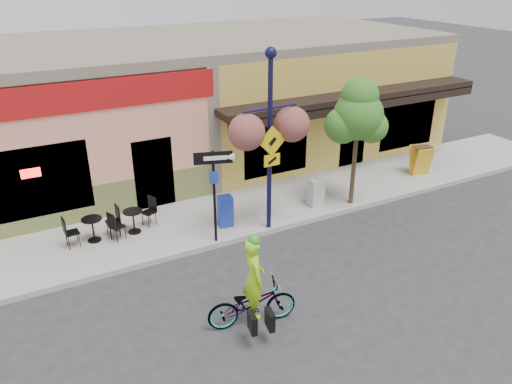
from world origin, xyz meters
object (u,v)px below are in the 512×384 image
(building, at_px, (195,98))
(newspaper_box_blue, at_px, (225,211))
(lamp_post, at_px, (270,144))
(cyclist_rider, at_px, (254,287))
(street_tree, at_px, (356,142))
(one_way_sign, at_px, (214,198))
(newspaper_box_grey, at_px, (316,193))
(bicycle, at_px, (252,304))

(building, height_order, newspaper_box_blue, building)
(building, relative_size, newspaper_box_blue, 20.39)
(building, height_order, lamp_post, lamp_post)
(building, xyz_separation_m, cyclist_rider, (-2.80, -10.13, -1.36))
(newspaper_box_blue, distance_m, street_tree, 4.36)
(one_way_sign, bearing_deg, street_tree, 19.66)
(newspaper_box_grey, bearing_deg, one_way_sign, -168.21)
(lamp_post, height_order, one_way_sign, lamp_post)
(bicycle, xyz_separation_m, newspaper_box_blue, (1.20, 3.94, 0.10))
(building, distance_m, newspaper_box_grey, 6.68)
(building, distance_m, newspaper_box_blue, 6.61)
(one_way_sign, height_order, newspaper_box_grey, one_way_sign)
(newspaper_box_blue, bearing_deg, cyclist_rider, -96.84)
(building, bearing_deg, street_tree, -70.18)
(one_way_sign, height_order, newspaper_box_blue, one_way_sign)
(bicycle, relative_size, one_way_sign, 0.74)
(newspaper_box_blue, bearing_deg, one_way_sign, -122.16)
(cyclist_rider, height_order, lamp_post, lamp_post)
(cyclist_rider, relative_size, newspaper_box_grey, 2.09)
(cyclist_rider, relative_size, one_way_sign, 0.70)
(cyclist_rider, bearing_deg, street_tree, -45.21)
(cyclist_rider, xyz_separation_m, newspaper_box_blue, (1.15, 3.94, -0.29))
(bicycle, distance_m, newspaper_box_blue, 4.12)
(building, bearing_deg, bicycle, -105.70)
(cyclist_rider, height_order, street_tree, street_tree)
(newspaper_box_blue, bearing_deg, street_tree, 2.57)
(lamp_post, bearing_deg, newspaper_box_blue, 145.60)
(lamp_post, distance_m, newspaper_box_grey, 2.87)
(cyclist_rider, xyz_separation_m, one_way_sign, (0.57, 3.28, 0.54))
(street_tree, bearing_deg, bicycle, -146.74)
(lamp_post, bearing_deg, one_way_sign, 178.18)
(newspaper_box_blue, xyz_separation_m, street_tree, (4.05, -0.49, 1.53))
(one_way_sign, distance_m, street_tree, 4.70)
(lamp_post, relative_size, newspaper_box_blue, 5.56)
(building, distance_m, street_tree, 7.10)
(newspaper_box_grey, relative_size, street_tree, 0.22)
(street_tree, bearing_deg, lamp_post, -176.78)
(lamp_post, xyz_separation_m, street_tree, (3.02, 0.17, -0.51))
(building, xyz_separation_m, bicycle, (-2.85, -10.13, -1.75))
(bicycle, relative_size, newspaper_box_grey, 2.23)
(newspaper_box_blue, relative_size, newspaper_box_grey, 1.05)
(bicycle, relative_size, lamp_post, 0.38)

